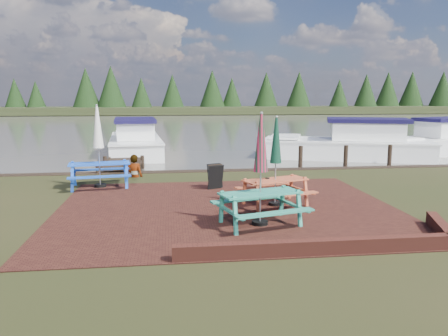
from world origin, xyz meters
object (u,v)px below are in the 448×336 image
Objects in this scene: picnic_table_red at (275,175)px; person at (134,155)px; boat_near at (350,146)px; boat_jetty at (135,143)px; chalkboard at (215,176)px; picnic_table_blue at (99,159)px; boat_far at (436,142)px; picnic_table_teal at (260,187)px; jetty at (129,155)px.

picnic_table_red reaches higher than person.
person is (-10.50, -4.93, 0.36)m from boat_near.
boat_jetty is 0.88× the size of boat_near.
chalkboard is at bearing 153.44° from boat_near.
boat_near reaches higher than boat_jetty.
picnic_table_blue is 0.34× the size of boat_jetty.
person is at bearing 117.93° from chalkboard.
picnic_table_blue reaches higher than chalkboard.
picnic_table_blue reaches higher than boat_near.
chalkboard is (3.75, -0.74, -0.53)m from picnic_table_blue.
boat_jetty is at bearing 65.13° from boat_far.
picnic_table_red is at bearing -39.11° from picnic_table_blue.
boat_far is at bearing 29.48° from picnic_table_teal.
boat_near is 5.31× the size of person.
picnic_table_teal is 0.35× the size of boat_far.
person reaches higher than jetty.
boat_jetty is (-4.70, 12.67, -0.40)m from picnic_table_red.
chalkboard is (-0.62, 4.12, -0.50)m from picnic_table_teal.
chalkboard is at bearing 104.35° from boat_far.
person is at bearing -91.42° from boat_jetty.
picnic_table_blue is at bearing -92.46° from jetty.
boat_far is (16.42, -1.85, -0.01)m from boat_jetty.
picnic_table_blue is at bearing 74.87° from person.
jetty is at bearing 97.55° from picnic_table_red.
chalkboard is 0.09× the size of jetty.
picnic_table_blue is 3.34× the size of chalkboard.
boat_jetty is at bearing -72.04° from person.
boat_jetty is 11.39m from boat_near.
chalkboard reaches higher than jetty.
boat_far reaches higher than chalkboard.
person is (-3.39, 6.61, -0.08)m from picnic_table_teal.
picnic_table_teal reaches higher than chalkboard.
picnic_table_teal reaches higher than picnic_table_red.
boat_jetty is (-3.91, 14.43, -0.45)m from picnic_table_teal.
boat_jetty is 16.53m from boat_far.
boat_jetty is (-3.29, 10.31, 0.04)m from chalkboard.
boat_far is (13.13, 8.46, 0.03)m from chalkboard.
boat_jetty is 4.69× the size of person.
jetty is 5.44× the size of person.
boat_near is (11.18, -0.30, 0.36)m from jetty.
jetty is at bearing 93.99° from chalkboard.
picnic_table_blue is 9.59m from boat_jetty.
person is (0.98, 1.75, -0.11)m from picnic_table_blue.
picnic_table_blue is 3.86m from chalkboard.
boat_far reaches higher than jetty.
person reaches higher than chalkboard.
picnic_table_red is 0.91× the size of picnic_table_blue.
person is (0.52, -7.82, 0.37)m from boat_jetty.
picnic_table_teal is 1.56× the size of person.
picnic_table_blue is at bearing 116.24° from picnic_table_teal.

